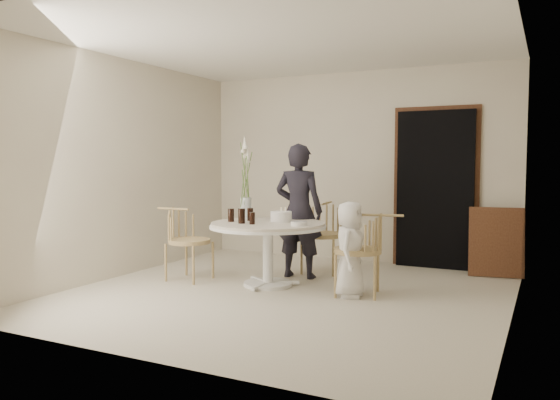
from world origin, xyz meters
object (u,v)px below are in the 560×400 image
at_px(flower_vase, 246,186).
at_px(chair_right, 369,242).
at_px(chair_far, 324,226).
at_px(chair_left, 181,233).
at_px(boy, 350,249).
at_px(table, 268,232).
at_px(girl, 299,211).
at_px(birthday_cake, 281,217).

bearing_deg(flower_vase, chair_right, -8.05).
bearing_deg(chair_far, chair_left, -144.22).
xyz_separation_m(chair_far, boy, (0.76, -1.18, -0.08)).
distance_m(table, chair_far, 1.13).
height_order(table, flower_vase, flower_vase).
relative_size(chair_far, girl, 0.55).
distance_m(boy, flower_vase, 1.64).
xyz_separation_m(boy, birthday_cake, (-0.91, 0.22, 0.28)).
bearing_deg(chair_left, chair_right, -83.83).
distance_m(birthday_cake, flower_vase, 0.67).
bearing_deg(boy, birthday_cake, 68.77).
xyz_separation_m(chair_left, birthday_cake, (1.21, 0.29, 0.23)).
bearing_deg(chair_right, chair_left, -96.23).
xyz_separation_m(table, birthday_cake, (0.10, 0.14, 0.17)).
relative_size(boy, birthday_cake, 4.11).
relative_size(chair_left, girl, 0.53).
bearing_deg(chair_far, birthday_cake, -105.96).
distance_m(chair_left, birthday_cake, 1.26).
bearing_deg(boy, girl, 45.84).
bearing_deg(chair_right, boy, -60.78).
bearing_deg(birthday_cake, boy, -13.56).
xyz_separation_m(chair_far, chair_left, (-1.36, -1.26, -0.02)).
bearing_deg(chair_far, table, -109.72).
relative_size(table, chair_left, 1.53).
relative_size(table, chair_right, 1.51).
xyz_separation_m(chair_left, girl, (1.23, 0.73, 0.26)).
bearing_deg(girl, table, 73.20).
relative_size(chair_right, birthday_cake, 3.59).
distance_m(table, flower_vase, 0.75).
bearing_deg(girl, chair_left, 26.00).
distance_m(chair_right, chair_left, 2.30).
relative_size(chair_far, chair_left, 1.03).
xyz_separation_m(table, chair_left, (-1.11, -0.15, -0.05)).
distance_m(boy, birthday_cake, 0.98).
xyz_separation_m(table, boy, (1.01, -0.08, -0.11)).
bearing_deg(flower_vase, girl, 25.24).
distance_m(chair_far, girl, 0.59).
bearing_deg(flower_vase, chair_left, -145.20).
distance_m(girl, birthday_cake, 0.44).
distance_m(chair_left, flower_vase, 0.96).
xyz_separation_m(chair_far, girl, (-0.12, -0.53, 0.24)).
height_order(girl, birthday_cake, girl).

